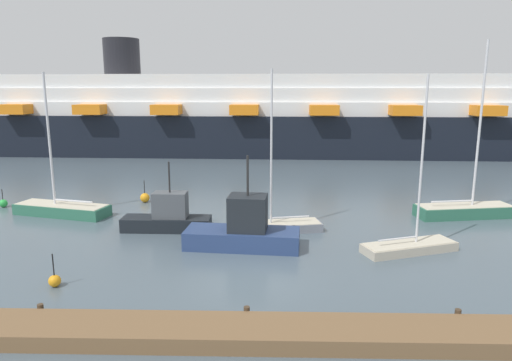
% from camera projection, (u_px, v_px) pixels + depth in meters
% --- Properties ---
extents(ground_plane, '(600.00, 600.00, 0.00)m').
position_uv_depth(ground_plane, '(251.00, 282.00, 21.85)').
color(ground_plane, '#4C5B66').
extents(dock_pier, '(20.54, 2.34, 0.75)m').
position_uv_depth(dock_pier, '(245.00, 333.00, 16.76)').
color(dock_pier, brown).
rests_on(dock_pier, ground_plane).
extents(sailboat_0, '(7.38, 3.71, 10.27)m').
position_uv_depth(sailboat_0, '(62.00, 208.00, 33.32)').
color(sailboat_0, '#2D6B51').
rests_on(sailboat_0, ground_plane).
extents(sailboat_1, '(5.74, 3.35, 9.88)m').
position_uv_depth(sailboat_1, '(409.00, 244.00, 25.86)').
color(sailboat_1, '#BCB29E').
rests_on(sailboat_1, ground_plane).
extents(sailboat_2, '(5.90, 2.78, 10.33)m').
position_uv_depth(sailboat_2, '(277.00, 224.00, 29.58)').
color(sailboat_2, gray).
rests_on(sailboat_2, ground_plane).
extents(sailboat_3, '(7.22, 3.03, 12.39)m').
position_uv_depth(sailboat_3, '(465.00, 209.00, 32.86)').
color(sailboat_3, '#2D6B51').
rests_on(sailboat_3, ground_plane).
extents(fishing_boat_0, '(5.78, 1.74, 4.57)m').
position_uv_depth(fishing_boat_0, '(168.00, 217.00, 29.66)').
color(fishing_boat_0, black).
rests_on(fishing_boat_0, ground_plane).
extents(fishing_boat_1, '(6.83, 2.95, 5.45)m').
position_uv_depth(fishing_boat_1, '(244.00, 230.00, 26.44)').
color(fishing_boat_1, navy).
rests_on(fishing_boat_1, ground_plane).
extents(channel_buoy_0, '(0.62, 0.62, 1.44)m').
position_uv_depth(channel_buoy_0, '(3.00, 203.00, 35.56)').
color(channel_buoy_0, green).
rests_on(channel_buoy_0, ground_plane).
extents(channel_buoy_1, '(0.57, 0.57, 1.62)m').
position_uv_depth(channel_buoy_1, '(55.00, 281.00, 21.31)').
color(channel_buoy_1, orange).
rests_on(channel_buoy_1, ground_plane).
extents(channel_buoy_2, '(0.76, 0.76, 1.82)m').
position_uv_depth(channel_buoy_2, '(145.00, 198.00, 37.11)').
color(channel_buoy_2, orange).
rests_on(channel_buoy_2, ground_plane).
extents(cruise_ship, '(101.27, 18.45, 16.04)m').
position_uv_depth(cruise_ship, '(248.00, 117.00, 65.41)').
color(cruise_ship, black).
rests_on(cruise_ship, ground_plane).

